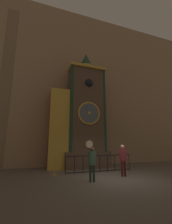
{
  "coord_description": "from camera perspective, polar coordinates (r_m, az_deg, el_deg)",
  "views": [
    {
      "loc": [
        -4.24,
        -7.24,
        1.77
      ],
      "look_at": [
        -0.34,
        4.03,
        4.28
      ],
      "focal_mm": 24.0,
      "sensor_mm": 36.0,
      "label": 1
    }
  ],
  "objects": [
    {
      "name": "cathedral_back_wall",
      "position": [
        14.3,
        -0.66,
        10.94
      ],
      "size": [
        24.0,
        0.32,
        14.66
      ],
      "color": "#997A5B",
      "rests_on": "ground_plane"
    },
    {
      "name": "ground_plane",
      "position": [
        8.57,
        12.05,
        -23.58
      ],
      "size": [
        28.0,
        28.0,
        0.0
      ],
      "primitive_type": "plane",
      "color": "brown"
    },
    {
      "name": "visitor_near",
      "position": [
        7.59,
        2.3,
        -18.04
      ],
      "size": [
        0.39,
        0.3,
        1.6
      ],
      "rotation": [
        0.0,
        0.0,
        0.28
      ],
      "color": "#213427",
      "rests_on": "ground_plane"
    },
    {
      "name": "railing_fence",
      "position": [
        10.14,
        5.2,
        -18.63
      ],
      "size": [
        4.46,
        0.05,
        1.04
      ],
      "color": "black",
      "rests_on": "ground_plane"
    },
    {
      "name": "visitor_far",
      "position": [
        9.03,
        13.9,
        -16.37
      ],
      "size": [
        0.39,
        0.3,
        1.7
      ],
      "rotation": [
        0.0,
        0.0,
        -0.27
      ],
      "color": "#461518",
      "rests_on": "ground_plane"
    },
    {
      "name": "stanchion_post",
      "position": [
        9.44,
        -11.95,
        -20.54
      ],
      "size": [
        0.28,
        0.28,
        0.98
      ],
      "color": "#B28E33",
      "rests_on": "ground_plane"
    },
    {
      "name": "clock_tower",
      "position": [
        11.96,
        -2.07,
        -1.51
      ],
      "size": [
        4.68,
        1.79,
        9.74
      ],
      "color": "brown",
      "rests_on": "ground_plane"
    }
  ]
}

